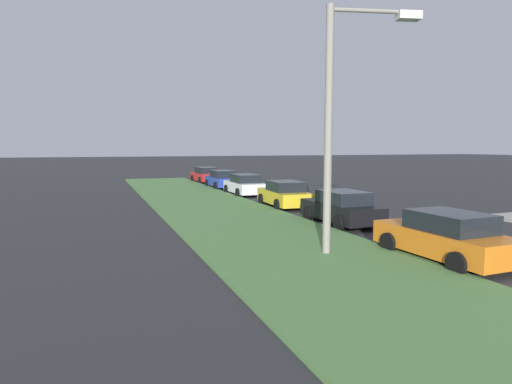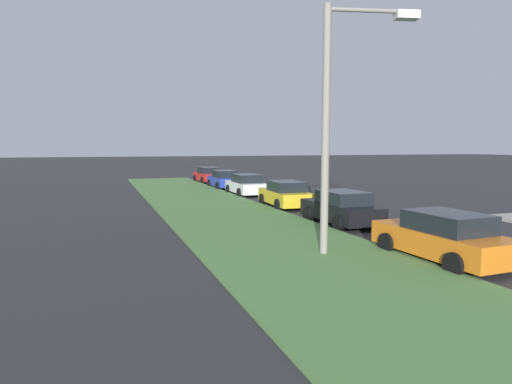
# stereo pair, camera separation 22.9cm
# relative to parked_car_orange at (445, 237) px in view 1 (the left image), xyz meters

# --- Properties ---
(grass_median) EXTENTS (60.00, 6.00, 0.12)m
(grass_median) POSITION_rel_parked_car_orange_xyz_m (5.45, 3.73, -0.66)
(grass_median) COLOR #517F42
(grass_median) RESTS_ON ground
(parked_car_orange) EXTENTS (4.35, 2.11, 1.47)m
(parked_car_orange) POSITION_rel_parked_car_orange_xyz_m (0.00, 0.00, 0.00)
(parked_car_orange) COLOR orange
(parked_car_orange) RESTS_ON ground
(parked_car_black) EXTENTS (4.31, 2.05, 1.47)m
(parked_car_black) POSITION_rel_parked_car_orange_xyz_m (6.31, -0.38, 0.00)
(parked_car_black) COLOR black
(parked_car_black) RESTS_ON ground
(parked_car_yellow) EXTENTS (4.40, 2.21, 1.47)m
(parked_car_yellow) POSITION_rel_parked_car_orange_xyz_m (12.07, -0.29, 0.00)
(parked_car_yellow) COLOR gold
(parked_car_yellow) RESTS_ON ground
(parked_car_white) EXTENTS (4.31, 2.04, 1.47)m
(parked_car_white) POSITION_rel_parked_car_orange_xyz_m (18.51, -0.17, 0.00)
(parked_car_white) COLOR silver
(parked_car_white) RESTS_ON ground
(parked_car_blue) EXTENTS (4.31, 2.04, 1.47)m
(parked_car_blue) POSITION_rel_parked_car_orange_xyz_m (23.98, -0.13, 0.00)
(parked_car_blue) COLOR #23389E
(parked_car_blue) RESTS_ON ground
(parked_car_red) EXTENTS (4.36, 2.14, 1.47)m
(parked_car_red) POSITION_rel_parked_car_orange_xyz_m (29.89, -0.22, 0.00)
(parked_car_red) COLOR red
(parked_car_red) RESTS_ON ground
(streetlight) EXTENTS (0.96, 2.83, 7.50)m
(streetlight) POSITION_rel_parked_car_orange_xyz_m (1.55, 2.73, 3.67)
(streetlight) COLOR gray
(streetlight) RESTS_ON ground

